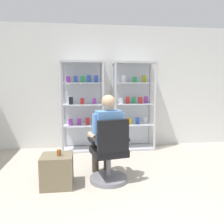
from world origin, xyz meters
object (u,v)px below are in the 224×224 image
at_px(storage_crate, 57,171).
at_px(tea_glass, 59,153).
at_px(display_cabinet_left, 83,106).
at_px(display_cabinet_right, 133,105).
at_px(seated_shopkeeper, 106,133).
at_px(office_chair, 110,156).

bearing_deg(storage_crate, tea_glass, -40.03).
xyz_separation_m(display_cabinet_left, tea_glass, (-0.33, -1.79, -0.47)).
xyz_separation_m(display_cabinet_right, seated_shopkeeper, (-0.75, -1.57, -0.25)).
height_order(office_chair, storage_crate, office_chair).
distance_m(display_cabinet_left, office_chair, 1.86).
bearing_deg(storage_crate, office_chair, 2.51).
distance_m(display_cabinet_left, tea_glass, 1.88).
xyz_separation_m(seated_shopkeeper, storage_crate, (-0.72, -0.19, -0.48)).
relative_size(office_chair, tea_glass, 11.03).
relative_size(office_chair, storage_crate, 2.11).
distance_m(display_cabinet_right, storage_crate, 2.41).
height_order(office_chair, tea_glass, office_chair).
bearing_deg(office_chair, tea_glass, -174.91).
bearing_deg(display_cabinet_right, storage_crate, -129.87).
xyz_separation_m(office_chair, tea_glass, (-0.71, -0.06, 0.10)).
bearing_deg(seated_shopkeeper, display_cabinet_right, 64.34).
height_order(display_cabinet_right, office_chair, display_cabinet_right).
bearing_deg(tea_glass, office_chair, 5.09).
relative_size(display_cabinet_left, seated_shopkeeper, 1.47).
height_order(office_chair, seated_shopkeeper, seated_shopkeeper).
distance_m(storage_crate, tea_glass, 0.28).
distance_m(display_cabinet_left, display_cabinet_right, 1.10).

